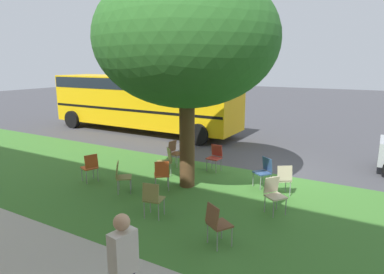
# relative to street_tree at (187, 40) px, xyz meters

# --- Properties ---
(ground) EXTENTS (80.00, 80.00, 0.00)m
(ground) POSITION_rel_street_tree_xyz_m (-1.79, -2.53, -4.15)
(ground) COLOR #424247
(grass_verge) EXTENTS (48.00, 6.00, 0.01)m
(grass_verge) POSITION_rel_street_tree_xyz_m (-1.79, 0.67, -4.15)
(grass_verge) COLOR #3D752D
(grass_verge) RESTS_ON ground
(street_tree) EXTENTS (4.98, 4.98, 6.01)m
(street_tree) POSITION_rel_street_tree_xyz_m (0.00, 0.00, 0.00)
(street_tree) COLOR brown
(street_tree) RESTS_ON ground
(chair_0) EXTENTS (0.57, 0.57, 0.88)m
(chair_0) POSITION_rel_street_tree_xyz_m (-2.19, 2.56, -3.63)
(chair_0) COLOR brown
(chair_0) RESTS_ON ground
(chair_1) EXTENTS (0.54, 0.53, 0.88)m
(chair_1) POSITION_rel_street_tree_xyz_m (2.70, 1.19, -3.63)
(chair_1) COLOR #C64C1E
(chair_1) RESTS_ON ground
(chair_2) EXTENTS (0.59, 0.58, 0.88)m
(chair_2) POSITION_rel_street_tree_xyz_m (1.32, 1.35, -3.63)
(chair_2) COLOR olive
(chair_2) RESTS_ON ground
(chair_3) EXTENTS (0.58, 0.58, 0.88)m
(chair_3) POSITION_rel_street_tree_xyz_m (-2.64, -0.65, -3.63)
(chair_3) COLOR beige
(chair_3) RESTS_ON ground
(chair_4) EXTENTS (0.50, 0.50, 0.88)m
(chair_4) POSITION_rel_street_tree_xyz_m (-0.38, 2.20, -3.63)
(chair_4) COLOR olive
(chair_4) RESTS_ON ground
(chair_5) EXTENTS (0.46, 0.46, 0.88)m
(chair_5) POSITION_rel_street_tree_xyz_m (1.41, -1.51, -3.63)
(chair_5) COLOR brown
(chair_5) RESTS_ON ground
(chair_6) EXTENTS (0.59, 0.59, 0.88)m
(chair_6) POSITION_rel_street_tree_xyz_m (1.09, -0.51, -3.63)
(chair_6) COLOR olive
(chair_6) RESTS_ON ground
(chair_7) EXTENTS (0.45, 0.45, 0.88)m
(chair_7) POSITION_rel_street_tree_xyz_m (-0.08, -1.70, -3.63)
(chair_7) COLOR #B7332D
(chair_7) RESTS_ON ground
(chair_8) EXTENTS (0.58, 0.59, 0.88)m
(chair_8) POSITION_rel_street_tree_xyz_m (0.44, 0.67, -3.63)
(chair_8) COLOR #C64C1E
(chair_8) RESTS_ON ground
(chair_9) EXTENTS (0.58, 0.58, 0.88)m
(chair_9) POSITION_rel_street_tree_xyz_m (-1.98, -1.04, -3.63)
(chair_9) COLOR #335184
(chair_9) RESTS_ON ground
(chair_10) EXTENTS (0.58, 0.58, 0.88)m
(chair_10) POSITION_rel_street_tree_xyz_m (-2.73, 0.51, -3.63)
(chair_10) COLOR beige
(chair_10) RESTS_ON ground
(school_bus) EXTENTS (10.40, 2.80, 2.88)m
(school_bus) POSITION_rel_street_tree_xyz_m (6.12, -5.78, -2.39)
(school_bus) COLOR yellow
(school_bus) RESTS_ON ground
(pedestrian_0) EXTENTS (0.26, 0.39, 1.69)m
(pedestrian_0) POSITION_rel_street_tree_xyz_m (-2.04, 5.07, -3.23)
(pedestrian_0) COLOR #3F3851
(pedestrian_0) RESTS_ON ground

